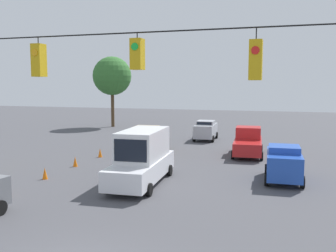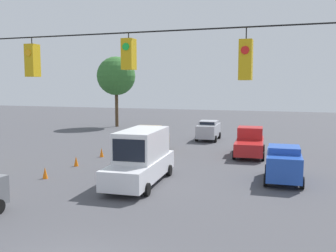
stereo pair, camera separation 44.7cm
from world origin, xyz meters
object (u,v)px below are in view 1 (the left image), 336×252
Objects in this scene: traffic_cone_second at (45,173)px; traffic_cone_fifth at (122,145)px; overhead_signal_span at (87,103)px; pickup_truck_tan_withflow_far at (148,140)px; box_truck_white_withflow_mid at (142,157)px; sedan_silver_withflow_deep at (206,130)px; pickup_truck_red_oncoming_deep at (248,142)px; sedan_blue_oncoming_far at (284,163)px; traffic_cone_nearest at (4,189)px; traffic_cone_fourth at (100,153)px; tree_horizon_left at (112,76)px; traffic_cone_third at (75,162)px.

traffic_cone_second is 10.37m from traffic_cone_fifth.
pickup_truck_tan_withflow_far is (4.77, -17.84, -3.83)m from overhead_signal_span.
overhead_signal_span is 3.42× the size of box_truck_white_withflow_mid.
pickup_truck_tan_withflow_far is at bearing -104.85° from traffic_cone_second.
box_truck_white_withflow_mid is at bearing 89.77° from sedan_silver_withflow_deep.
pickup_truck_red_oncoming_deep is 7.71m from sedan_blue_oncoming_far.
sedan_silver_withflow_deep is 6.13× the size of traffic_cone_nearest.
traffic_cone_nearest is 10.13m from traffic_cone_fourth.
overhead_signal_span reaches higher than traffic_cone_nearest.
traffic_cone_fifth is at bearing -12.69° from pickup_truck_tan_withflow_far.
overhead_signal_span is 37.00m from tree_horizon_left.
sedan_blue_oncoming_far is at bearing -115.62° from overhead_signal_span.
box_truck_white_withflow_mid reaches higher than traffic_cone_fifth.
overhead_signal_span reaches higher than pickup_truck_tan_withflow_far.
overhead_signal_span is at bearing 93.78° from sedan_silver_withflow_deep.
sedan_silver_withflow_deep is 0.46× the size of tree_horizon_left.
box_truck_white_withflow_mid reaches higher than traffic_cone_nearest.
pickup_truck_red_oncoming_deep is 12.84m from traffic_cone_third.
overhead_signal_span is 14.38m from traffic_cone_third.
traffic_cone_fifth is (-0.19, -6.96, 0.00)m from traffic_cone_third.
traffic_cone_third is 6.97m from traffic_cone_fifth.
overhead_signal_span reaches higher than traffic_cone_fourth.
traffic_cone_fifth is (12.87, -6.76, -0.70)m from sedan_blue_oncoming_far.
pickup_truck_red_oncoming_deep is at bearing -172.20° from pickup_truck_tan_withflow_far.
sedan_blue_oncoming_far is at bearing 152.30° from traffic_cone_fifth.
traffic_cone_third and traffic_cone_fourth have the same top height.
sedan_silver_withflow_deep reaches higher than traffic_cone_second.
traffic_cone_second is (2.60, 9.80, -0.64)m from pickup_truck_tan_withflow_far.
pickup_truck_tan_withflow_far reaches higher than traffic_cone_nearest.
traffic_cone_fourth is at bearing -89.61° from traffic_cone_second.
traffic_cone_third is 24.31m from tree_horizon_left.
tree_horizon_left is (8.03, -25.57, 6.10)m from traffic_cone_second.
sedan_silver_withflow_deep is (-3.07, -7.90, 0.01)m from pickup_truck_tan_withflow_far.
traffic_cone_second is (5.66, 17.70, -0.65)m from sedan_silver_withflow_deep.
pickup_truck_red_oncoming_deep is 1.01× the size of pickup_truck_tan_withflow_far.
traffic_cone_fourth is (0.15, -10.13, 0.00)m from traffic_cone_nearest.
traffic_cone_second is at bearing 90.39° from traffic_cone_fourth.
tree_horizon_left reaches higher than traffic_cone_fourth.
traffic_cone_nearest is (2.50, 13.16, -0.64)m from pickup_truck_tan_withflow_far.
tree_horizon_left is (7.98, -18.80, 6.10)m from traffic_cone_fourth.
box_truck_white_withflow_mid is 9.86× the size of traffic_cone_second.
traffic_cone_second is at bearing 15.58° from sedan_blue_oncoming_far.
overhead_signal_span is 5.50× the size of sedan_silver_withflow_deep.
pickup_truck_red_oncoming_deep is (-2.97, -18.90, -3.83)m from overhead_signal_span.
sedan_blue_oncoming_far is (-5.59, -11.65, -3.77)m from overhead_signal_span.
sedan_silver_withflow_deep is 6.13× the size of traffic_cone_fifth.
pickup_truck_tan_withflow_far is at bearing -30.87° from sedan_blue_oncoming_far.
pickup_truck_red_oncoming_deep reaches higher than traffic_cone_second.
traffic_cone_third is 1.00× the size of traffic_cone_fourth.
overhead_signal_span reaches higher than sedan_blue_oncoming_far.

